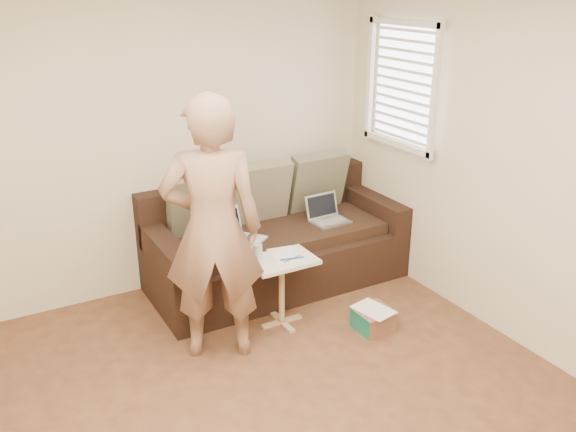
% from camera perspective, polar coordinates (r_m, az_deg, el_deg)
% --- Properties ---
extents(wall_back, '(4.00, 0.00, 4.00)m').
position_cam_1_polar(wall_back, '(5.11, -12.68, 6.87)').
color(wall_back, beige).
rests_on(wall_back, ground).
extents(wall_right, '(0.00, 4.50, 4.50)m').
position_cam_1_polar(wall_right, '(4.40, 23.23, 3.31)').
color(wall_right, beige).
rests_on(wall_right, ground).
extents(window_blinds, '(0.12, 0.88, 1.08)m').
position_cam_1_polar(window_blinds, '(5.29, 10.62, 11.94)').
color(window_blinds, white).
rests_on(window_blinds, wall_right).
extents(sofa, '(2.20, 0.95, 0.85)m').
position_cam_1_polar(sofa, '(5.30, -1.04, -2.10)').
color(sofa, black).
rests_on(sofa, ground).
extents(pillow_left, '(0.55, 0.29, 0.57)m').
position_cam_1_polar(pillow_left, '(5.11, -8.12, 1.18)').
color(pillow_left, '#5A5B43').
rests_on(pillow_left, sofa).
extents(pillow_mid, '(0.55, 0.27, 0.57)m').
position_cam_1_polar(pillow_mid, '(5.33, -2.69, 2.24)').
color(pillow_mid, '#706B50').
rests_on(pillow_mid, sofa).
extents(pillow_right, '(0.55, 0.28, 0.57)m').
position_cam_1_polar(pillow_right, '(5.62, 2.72, 3.26)').
color(pillow_right, '#5A5B43').
rests_on(pillow_right, sofa).
extents(laptop_silver, '(0.34, 0.25, 0.22)m').
position_cam_1_polar(laptop_silver, '(5.39, 3.97, -0.63)').
color(laptop_silver, '#B7BABC').
rests_on(laptop_silver, sofa).
extents(laptop_white, '(0.44, 0.43, 0.26)m').
position_cam_1_polar(laptop_white, '(4.98, -4.06, -2.56)').
color(laptop_white, white).
rests_on(laptop_white, sofa).
extents(person, '(0.82, 0.70, 1.89)m').
position_cam_1_polar(person, '(4.15, -7.06, -1.33)').
color(person, '#92684F').
rests_on(person, ground).
extents(side_table, '(0.50, 0.35, 0.56)m').
position_cam_1_polar(side_table, '(4.74, -0.59, -7.06)').
color(side_table, silver).
rests_on(side_table, ground).
extents(drinking_glass, '(0.07, 0.07, 0.12)m').
position_cam_1_polar(drinking_glass, '(4.59, -2.84, -3.37)').
color(drinking_glass, silver).
rests_on(drinking_glass, side_table).
extents(scissors, '(0.20, 0.14, 0.02)m').
position_cam_1_polar(scissors, '(4.60, 0.38, -4.01)').
color(scissors, silver).
rests_on(scissors, side_table).
extents(paper_on_table, '(0.25, 0.33, 0.00)m').
position_cam_1_polar(paper_on_table, '(4.67, -0.21, -3.66)').
color(paper_on_table, white).
rests_on(paper_on_table, side_table).
extents(striped_box, '(0.28, 0.28, 0.17)m').
position_cam_1_polar(striped_box, '(4.80, 7.94, -9.51)').
color(striped_box, red).
rests_on(striped_box, ground).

